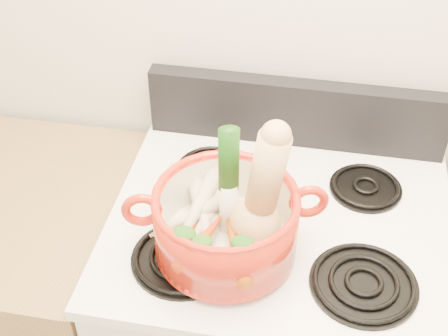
# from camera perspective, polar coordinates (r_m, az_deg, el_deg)

# --- Properties ---
(wall_back) EXTENTS (3.50, 0.02, 2.60)m
(wall_back) POSITION_cam_1_polar(r_m,az_deg,el_deg) (1.52, 7.53, 14.13)
(wall_back) COLOR beige
(wall_back) RESTS_ON floor
(cooktop) EXTENTS (0.78, 0.67, 0.03)m
(cooktop) POSITION_cam_1_polar(r_m,az_deg,el_deg) (1.45, 5.14, -5.12)
(cooktop) COLOR white
(cooktop) RESTS_ON stove_body
(control_backsplash) EXTENTS (0.76, 0.05, 0.18)m
(control_backsplash) POSITION_cam_1_polar(r_m,az_deg,el_deg) (1.61, 6.60, 5.04)
(control_backsplash) COLOR black
(control_backsplash) RESTS_ON cooktop
(burner_front_left) EXTENTS (0.22, 0.22, 0.02)m
(burner_front_left) POSITION_cam_1_polar(r_m,az_deg,el_deg) (1.34, -3.75, -8.12)
(burner_front_left) COLOR black
(burner_front_left) RESTS_ON cooktop
(burner_front_right) EXTENTS (0.22, 0.22, 0.02)m
(burner_front_right) POSITION_cam_1_polar(r_m,az_deg,el_deg) (1.33, 12.66, -10.20)
(burner_front_right) COLOR black
(burner_front_right) RESTS_ON cooktop
(burner_back_left) EXTENTS (0.17, 0.17, 0.02)m
(burner_back_left) POSITION_cam_1_polar(r_m,az_deg,el_deg) (1.55, -1.18, 0.02)
(burner_back_left) COLOR black
(burner_back_left) RESTS_ON cooktop
(burner_back_right) EXTENTS (0.17, 0.17, 0.02)m
(burner_back_right) POSITION_cam_1_polar(r_m,az_deg,el_deg) (1.54, 12.83, -1.66)
(burner_back_right) COLOR black
(burner_back_right) RESTS_ON cooktop
(dutch_oven) EXTENTS (0.37, 0.37, 0.15)m
(dutch_oven) POSITION_cam_1_polar(r_m,az_deg,el_deg) (1.29, 0.16, -5.07)
(dutch_oven) COLOR #B5200F
(dutch_oven) RESTS_ON burner_front_left
(pot_handle_left) EXTENTS (0.09, 0.04, 0.08)m
(pot_handle_left) POSITION_cam_1_polar(r_m,az_deg,el_deg) (1.26, -7.53, -3.82)
(pot_handle_left) COLOR #B5200F
(pot_handle_left) RESTS_ON dutch_oven
(pot_handle_right) EXTENTS (0.09, 0.04, 0.08)m
(pot_handle_right) POSITION_cam_1_polar(r_m,az_deg,el_deg) (1.28, 7.75, -3.05)
(pot_handle_right) COLOR #B5200F
(pot_handle_right) RESTS_ON dutch_oven
(squash) EXTENTS (0.17, 0.15, 0.29)m
(squash) POSITION_cam_1_polar(r_m,az_deg,el_deg) (1.23, 2.99, -1.88)
(squash) COLOR tan
(squash) RESTS_ON dutch_oven
(leek) EXTENTS (0.05, 0.05, 0.27)m
(leek) POSITION_cam_1_polar(r_m,az_deg,el_deg) (1.25, 0.43, -1.08)
(leek) COLOR silver
(leek) RESTS_ON dutch_oven
(ginger) EXTENTS (0.08, 0.06, 0.04)m
(ginger) POSITION_cam_1_polar(r_m,az_deg,el_deg) (1.35, 1.84, -4.09)
(ginger) COLOR #D8C384
(ginger) RESTS_ON dutch_oven
(parsnip_0) EXTENTS (0.06, 0.23, 0.06)m
(parsnip_0) POSITION_cam_1_polar(r_m,az_deg,el_deg) (1.35, -0.72, -3.93)
(parsnip_0) COLOR beige
(parsnip_0) RESTS_ON dutch_oven
(parsnip_1) EXTENTS (0.09, 0.19, 0.05)m
(parsnip_1) POSITION_cam_1_polar(r_m,az_deg,el_deg) (1.31, -1.98, -5.05)
(parsnip_1) COLOR beige
(parsnip_1) RESTS_ON dutch_oven
(parsnip_2) EXTENTS (0.12, 0.22, 0.07)m
(parsnip_2) POSITION_cam_1_polar(r_m,az_deg,el_deg) (1.32, -1.88, -4.31)
(parsnip_2) COLOR beige
(parsnip_2) RESTS_ON dutch_oven
(parsnip_3) EXTENTS (0.15, 0.13, 0.05)m
(parsnip_3) POSITION_cam_1_polar(r_m,az_deg,el_deg) (1.31, -3.57, -4.54)
(parsnip_3) COLOR beige
(parsnip_3) RESTS_ON dutch_oven
(parsnip_4) EXTENTS (0.09, 0.19, 0.05)m
(parsnip_4) POSITION_cam_1_polar(r_m,az_deg,el_deg) (1.33, -2.27, -3.34)
(parsnip_4) COLOR beige
(parsnip_4) RESTS_ON dutch_oven
(parsnip_5) EXTENTS (0.09, 0.25, 0.07)m
(parsnip_5) POSITION_cam_1_polar(r_m,az_deg,el_deg) (1.32, -2.41, -3.58)
(parsnip_5) COLOR beige
(parsnip_5) RESTS_ON dutch_oven
(carrot_0) EXTENTS (0.06, 0.16, 0.04)m
(carrot_0) POSITION_cam_1_polar(r_m,az_deg,el_deg) (1.28, -2.01, -7.68)
(carrot_0) COLOR #E05F0B
(carrot_0) RESTS_ON dutch_oven
(carrot_1) EXTENTS (0.03, 0.15, 0.05)m
(carrot_1) POSITION_cam_1_polar(r_m,az_deg,el_deg) (1.29, -3.16, -6.87)
(carrot_1) COLOR #C14709
(carrot_1) RESTS_ON dutch_oven
(carrot_2) EXTENTS (0.10, 0.18, 0.05)m
(carrot_2) POSITION_cam_1_polar(r_m,az_deg,el_deg) (1.26, 1.07, -7.50)
(carrot_2) COLOR #BB4B09
(carrot_2) RESTS_ON dutch_oven
(carrot_3) EXTENTS (0.09, 0.16, 0.05)m
(carrot_3) POSITION_cam_1_polar(r_m,az_deg,el_deg) (1.26, -2.22, -6.93)
(carrot_3) COLOR red
(carrot_3) RESTS_ON dutch_oven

